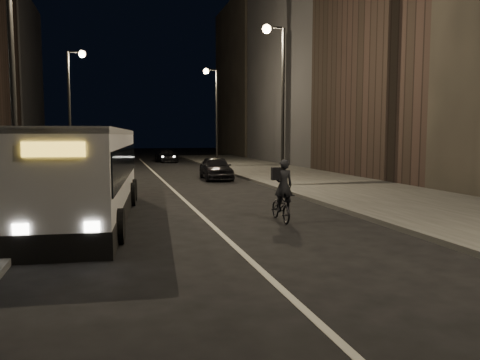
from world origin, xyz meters
TOP-DOWN VIEW (x-y plane):
  - ground at (0.00, 0.00)m, footprint 180.00×180.00m
  - sidewalk_right at (8.50, 14.00)m, footprint 7.00×70.00m
  - building_row_right at (16.00, 27.50)m, footprint 8.00×61.00m
  - streetlight_right_mid at (5.33, 12.00)m, footprint 1.20×0.44m
  - streetlight_right_far at (5.33, 28.00)m, footprint 1.20×0.44m
  - streetlight_left_near at (-5.33, 4.00)m, footprint 1.20×0.44m
  - streetlight_left_far at (-5.33, 22.00)m, footprint 1.20×0.44m
  - city_bus at (-3.60, 5.14)m, footprint 3.28×11.07m
  - cyclist_on_bicycle at (2.29, 3.08)m, footprint 0.67×1.75m
  - car_near at (3.25, 17.49)m, footprint 1.90×4.33m
  - car_mid at (-3.60, 24.80)m, footprint 1.66×4.26m
  - car_far at (2.32, 37.37)m, footprint 2.28×4.57m

SIDE VIEW (x-z plane):
  - ground at x=0.00m, z-range 0.00..0.00m
  - sidewalk_right at x=8.50m, z-range 0.00..0.16m
  - car_far at x=2.32m, z-range 0.00..1.27m
  - cyclist_on_bicycle at x=2.29m, z-range -0.33..1.66m
  - car_mid at x=-3.60m, z-range 0.00..1.38m
  - car_near at x=3.25m, z-range 0.00..1.45m
  - city_bus at x=-3.60m, z-range 0.13..3.08m
  - streetlight_right_mid at x=5.33m, z-range 1.30..9.42m
  - streetlight_right_far at x=5.33m, z-range 1.30..9.42m
  - streetlight_left_near at x=-5.33m, z-range 1.30..9.42m
  - streetlight_left_far at x=-5.33m, z-range 1.30..9.42m
  - building_row_right at x=16.00m, z-range 0.00..21.00m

